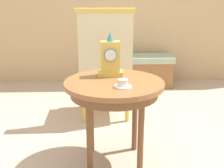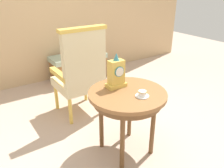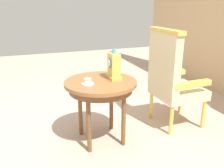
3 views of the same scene
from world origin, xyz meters
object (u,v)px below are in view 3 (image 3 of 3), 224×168
Objects in this scene: teacup_left at (88,82)px; mantel_clock at (114,66)px; side_table at (101,88)px; armchair at (172,77)px.

mantel_clock reaches higher than teacup_left.
side_table is 0.64× the size of armchair.
mantel_clock is 0.29× the size of armchair.
side_table is 0.87m from armchair.
side_table is at bearing -86.71° from armchair.
teacup_left is at bearing -84.26° from armchair.
armchair reaches higher than side_table.
teacup_left reaches higher than side_table.
armchair is (-0.03, 0.72, -0.20)m from mantel_clock.
armchair is at bearing 92.18° from mantel_clock.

